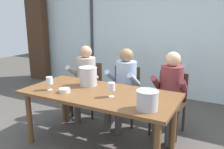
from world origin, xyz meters
TOP-DOWN VIEW (x-y plane):
  - ground at (0.00, 1.00)m, footprint 14.00×14.00m
  - window_glass_panel at (0.00, 2.41)m, footprint 7.15×0.03m
  - window_mullion_left at (-1.61, 2.39)m, footprint 0.06×0.06m
  - hillside_vineyard at (0.00, 6.68)m, footprint 13.15×2.40m
  - curtain_heavy_drape at (-3.22, 2.23)m, footprint 0.56×0.20m
  - dining_table at (0.00, 0.00)m, footprint 1.95×0.92m
  - chair_near_curtain at (-0.75, 0.90)m, footprint 0.50×0.50m
  - chair_left_of_center at (-0.04, 0.90)m, footprint 0.50×0.50m
  - chair_center at (0.70, 0.85)m, footprint 0.47×0.47m
  - person_beige_jumper at (-0.74, 0.73)m, footprint 0.46×0.61m
  - person_pale_blue_shirt at (0.00, 0.73)m, footprint 0.48×0.62m
  - person_maroon_top at (0.71, 0.73)m, footprint 0.46×0.61m
  - ice_bucket_primary at (0.72, -0.25)m, footprint 0.23×0.23m
  - ice_bucket_secondary at (-0.28, 0.19)m, footprint 0.25×0.25m
  - tasting_bowl at (-0.38, -0.21)m, footprint 0.14×0.14m
  - wine_glass_by_left_taster at (0.22, -0.08)m, footprint 0.08×0.08m
  - wine_glass_near_bucket at (-0.61, -0.22)m, footprint 0.08×0.08m

SIDE VIEW (x-z plane):
  - ground at x=0.00m, z-range 0.00..0.00m
  - chair_near_curtain at x=-0.75m, z-range 0.07..0.96m
  - chair_left_of_center at x=-0.04m, z-range 0.07..0.96m
  - chair_center at x=0.70m, z-range 0.07..0.96m
  - dining_table at x=0.00m, z-range 0.29..1.04m
  - person_beige_jumper at x=-0.74m, z-range 0.09..1.29m
  - person_pale_blue_shirt at x=0.00m, z-range 0.09..1.29m
  - person_maroon_top at x=0.71m, z-range 0.09..1.29m
  - tasting_bowl at x=-0.38m, z-range 0.75..0.80m
  - hillside_vineyard at x=0.00m, z-range 0.00..1.66m
  - ice_bucket_primary at x=0.72m, z-range 0.75..0.95m
  - wine_glass_by_left_taster at x=0.22m, z-range 0.78..0.95m
  - wine_glass_near_bucket at x=-0.61m, z-range 0.78..0.95m
  - ice_bucket_secondary at x=-0.28m, z-range 0.75..1.01m
  - window_glass_panel at x=0.00m, z-range 0.00..2.60m
  - window_mullion_left at x=-1.61m, z-range 0.00..2.60m
  - curtain_heavy_drape at x=-3.22m, z-range 0.00..2.60m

